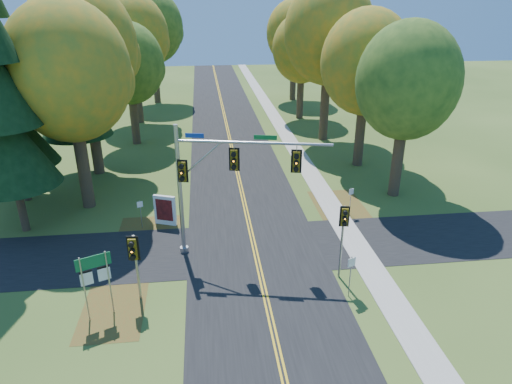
{
  "coord_description": "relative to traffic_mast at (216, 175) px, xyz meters",
  "views": [
    {
      "loc": [
        -2.74,
        -21.85,
        14.09
      ],
      "look_at": [
        0.23,
        3.07,
        3.2
      ],
      "focal_mm": 32.0,
      "sensor_mm": 36.0,
      "label": 1
    }
  ],
  "objects": [
    {
      "name": "sidewalk_east",
      "position": [
        8.34,
        -1.51,
        -4.98
      ],
      "size": [
        1.6,
        160.0,
        0.06
      ],
      "primitive_type": "cube",
      "color": "#9E998E",
      "rests_on": "ground"
    },
    {
      "name": "tree_w_e",
      "position": [
        -6.78,
        42.58,
        5.07
      ],
      "size": [
        8.4,
        8.4,
        14.97
      ],
      "color": "#38281C",
      "rests_on": "ground"
    },
    {
      "name": "tree_e_c",
      "position": [
        12.02,
        22.18,
        5.65
      ],
      "size": [
        8.8,
        8.8,
        15.79
      ],
      "color": "#38281C",
      "rests_on": "ground"
    },
    {
      "name": "pine_b",
      "position": [
        -13.86,
        9.49,
        3.16
      ],
      "size": [
        5.6,
        5.6,
        17.31
      ],
      "color": "#38281C",
      "rests_on": "ground"
    },
    {
      "name": "ped_signal_pole",
      "position": [
        -4.17,
        -3.98,
        -2.28
      ],
      "size": [
        0.58,
        0.67,
        3.66
      ],
      "rotation": [
        0.0,
        0.0,
        -0.1
      ],
      "color": "gray",
      "rests_on": "ground"
    },
    {
      "name": "tree_w_d",
      "position": [
        -7.98,
        31.68,
        4.77
      ],
      "size": [
        8.2,
        8.2,
        14.56
      ],
      "color": "#38281C",
      "rests_on": "ground"
    },
    {
      "name": "ground",
      "position": [
        2.14,
        -1.51,
        -5.01
      ],
      "size": [
        160.0,
        160.0,
        0.0
      ],
      "primitive_type": "plane",
      "color": "#324D1B",
      "rests_on": "ground"
    },
    {
      "name": "reg_sign_e_south",
      "position": [
        6.35,
        -4.87,
        -3.42
      ],
      "size": [
        0.42,
        0.19,
        2.32
      ],
      "rotation": [
        0.0,
        0.0,
        0.37
      ],
      "color": "gray",
      "rests_on": "ground"
    },
    {
      "name": "reg_sign_w",
      "position": [
        -4.89,
        3.95,
        -3.67
      ],
      "size": [
        0.36,
        0.14,
        1.95
      ],
      "rotation": [
        0.0,
        0.0,
        0.31
      ],
      "color": "gray",
      "rests_on": "ground"
    },
    {
      "name": "route_sign_cluster",
      "position": [
        -5.83,
        -4.99,
        -2.62
      ],
      "size": [
        1.47,
        0.68,
        3.39
      ],
      "rotation": [
        0.0,
        0.0,
        0.41
      ],
      "color": "gray",
      "rests_on": "ground"
    },
    {
      "name": "tree_e_d",
      "position": [
        11.41,
        31.36,
        3.23
      ],
      "size": [
        7.0,
        7.0,
        12.32
      ],
      "color": "#38281C",
      "rests_on": "ground"
    },
    {
      "name": "centerline_right",
      "position": [
        2.24,
        -1.51,
        -4.98
      ],
      "size": [
        0.1,
        160.0,
        0.01
      ],
      "primitive_type": "cube",
      "color": "gold",
      "rests_on": "road_main"
    },
    {
      "name": "road_main",
      "position": [
        2.14,
        -1.51,
        -5.0
      ],
      "size": [
        8.0,
        160.0,
        0.02
      ],
      "primitive_type": "cube",
      "color": "black",
      "rests_on": "ground"
    },
    {
      "name": "leaf_patch_w_near",
      "position": [
        -4.36,
        2.49,
        -5.0
      ],
      "size": [
        4.0,
        6.0,
        0.0
      ],
      "primitive_type": "cube",
      "color": "brown",
      "rests_on": "ground"
    },
    {
      "name": "tree_e_e",
      "position": [
        12.61,
        42.07,
        4.19
      ],
      "size": [
        7.8,
        7.8,
        13.74
      ],
      "color": "#38281C",
      "rests_on": "ground"
    },
    {
      "name": "tree_w_a",
      "position": [
        -8.98,
        7.87,
        4.48
      ],
      "size": [
        8.0,
        8.0,
        14.15
      ],
      "color": "#38281C",
      "rests_on": "ground"
    },
    {
      "name": "tree_w_c",
      "position": [
        -7.4,
        22.96,
        2.94
      ],
      "size": [
        6.8,
        6.8,
        11.91
      ],
      "color": "#38281C",
      "rests_on": "ground"
    },
    {
      "name": "info_kiosk",
      "position": [
        -3.36,
        4.24,
        -3.98
      ],
      "size": [
        1.47,
        0.73,
        2.07
      ],
      "rotation": [
        0.0,
        0.0,
        -0.37
      ],
      "color": "white",
      "rests_on": "ground"
    },
    {
      "name": "centerline_left",
      "position": [
        2.04,
        -1.51,
        -4.98
      ],
      "size": [
        0.1,
        160.0,
        0.01
      ],
      "primitive_type": "cube",
      "color": "gold",
      "rests_on": "road_main"
    },
    {
      "name": "leaf_patch_w_far",
      "position": [
        -5.36,
        -4.51,
        -5.0
      ],
      "size": [
        3.0,
        5.0,
        0.0
      ],
      "primitive_type": "cube",
      "color": "brown",
      "rests_on": "ground"
    },
    {
      "name": "tree_w_b",
      "position": [
        -9.58,
        14.78,
        5.36
      ],
      "size": [
        8.6,
        8.6,
        15.38
      ],
      "color": "#38281C",
      "rests_on": "ground"
    },
    {
      "name": "tree_e_a",
      "position": [
        13.71,
        7.27,
        3.53
      ],
      "size": [
        7.2,
        7.2,
        12.73
      ],
      "color": "#38281C",
      "rests_on": "ground"
    },
    {
      "name": "road_cross",
      "position": [
        2.14,
        0.49,
        -5.0
      ],
      "size": [
        60.0,
        6.0,
        0.02
      ],
      "primitive_type": "cube",
      "color": "black",
      "rests_on": "ground"
    },
    {
      "name": "tree_e_b",
      "position": [
        13.11,
        14.07,
        3.89
      ],
      "size": [
        7.6,
        7.6,
        13.33
      ],
      "color": "#38281C",
      "rests_on": "ground"
    },
    {
      "name": "east_signal_pole",
      "position": [
        6.31,
        -3.33,
        -1.72
      ],
      "size": [
        0.5,
        0.58,
        4.34
      ],
      "rotation": [
        0.0,
        0.0,
        -0.19
      ],
      "color": "gray",
      "rests_on": "ground"
    },
    {
      "name": "pine_c",
      "position": [
        -10.86,
        14.49,
        4.69
      ],
      "size": [
        5.6,
        5.6,
        20.56
      ],
      "color": "#38281C",
      "rests_on": "ground"
    },
    {
      "name": "leaf_patch_e",
      "position": [
        8.94,
        4.49,
        -5.0
      ],
      "size": [
        3.5,
        8.0,
        0.0
      ],
      "primitive_type": "cube",
      "color": "brown",
      "rests_on": "ground"
    },
    {
      "name": "traffic_mast",
      "position": [
        0.0,
        0.0,
        0.0
      ],
      "size": [
        8.42,
        2.07,
        7.79
      ],
      "rotation": [
        0.0,
        0.0,
        -0.21
      ],
      "color": "#92949A",
      "rests_on": "ground"
    },
    {
      "name": "reg_sign_e_north",
      "position": [
        9.23,
        4.19,
        -3.62
      ],
      "size": [
        0.37,
        0.17,
        2.03
      ],
      "rotation": [
        0.0,
        0.0,
        0.38
      ],
      "color": "gray",
      "rests_on": "ground"
    }
  ]
}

